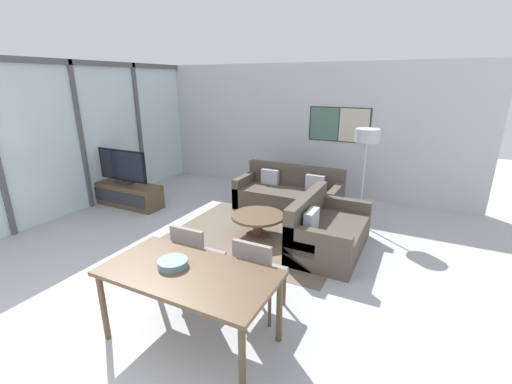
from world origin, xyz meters
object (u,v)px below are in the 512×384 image
Objects in this scene: sofa_main at (289,195)px; coffee_table at (258,220)px; floor_lamp at (367,142)px; dining_chair_centre at (257,272)px; dining_chair_left at (195,256)px; fruit_bowl at (173,263)px; tv_console at (126,194)px; sofa_side at (325,232)px; television at (122,167)px; dining_table at (189,279)px.

coffee_table is at bearing -90.00° from sofa_main.
floor_lamp reaches higher than coffee_table.
sofa_main is at bearing 90.00° from coffee_table.
floor_lamp reaches higher than dining_chair_centre.
dining_chair_left is 0.71m from fruit_bowl.
tv_console is at bearing -165.65° from floor_lamp.
floor_lamp reaches higher than tv_console.
sofa_main is 1.76m from sofa_side.
sofa_main is (3.05, 1.31, -0.53)m from television.
television is 4.19m from sofa_side.
dining_chair_left and dining_chair_centre have the same top height.
sofa_side is at bearing 71.86° from fruit_bowl.
television reaches higher than dining_table.
coffee_table is 2.01m from dining_chair_centre.
dining_chair_left is at bearing -87.18° from coffee_table.
television is 4.19m from fruit_bowl.
dining_chair_centre is (0.88, -3.19, 0.25)m from sofa_main.
floor_lamp reaches higher than television.
dining_chair_left is at bearing -179.41° from dining_chair_centre.
dining_chair_centre is at bearing -25.52° from television.
sofa_side is 1.72m from floor_lamp.
dining_chair_left is at bearing -113.38° from floor_lamp.
dining_chair_left reaches higher than fruit_bowl.
fruit_bowl is (-0.80, -2.45, 0.53)m from sofa_side.
tv_console is at bearing 154.49° from dining_chair_centre.
dining_table is 1.81× the size of dining_chair_left.
coffee_table is 2.49m from fruit_bowl.
sofa_side is 2.56m from dining_table.
dining_chair_left is at bearing 150.89° from sofa_side.
fruit_bowl is 0.17× the size of floor_lamp.
floor_lamp is (1.09, 3.64, 0.67)m from fruit_bowl.
floor_lamp reaches higher than sofa_side.
coffee_table is 0.51× the size of floor_lamp.
dining_chair_centre reaches higher than dining_table.
tv_console is 0.80× the size of sofa_main.
sofa_side is at bearing 60.89° from dining_chair_left.
dining_table is 3.84m from floor_lamp.
floor_lamp is at bearing -13.63° from sofa_side.
dining_chair_centre is at bearing -25.51° from tv_console.
sofa_main is at bearing 105.47° from dining_chair_centre.
fruit_bowl is (0.22, -0.62, 0.28)m from dining_chair_left.
television is 4.21× the size of fruit_bowl.
floor_lamp is (0.29, 1.20, 1.20)m from sofa_side.
sofa_main is at bearing 23.31° from television.
dining_chair_left is (-1.02, -1.83, 0.25)m from sofa_side.
fruit_bowl reaches higher than coffee_table.
fruit_bowl is (0.30, -2.41, 0.53)m from coffee_table.
tv_console reaches higher than coffee_table.
floor_lamp is (0.51, 3.02, 0.95)m from dining_chair_centre.
sofa_side is 5.44× the size of fruit_bowl.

